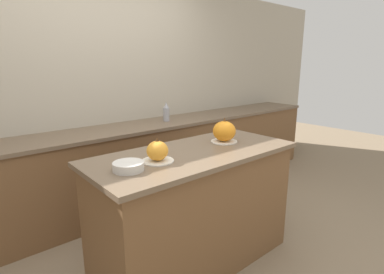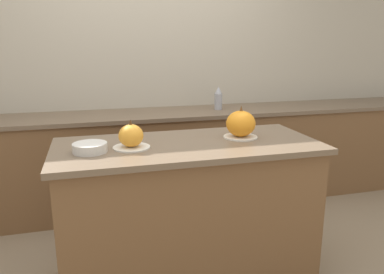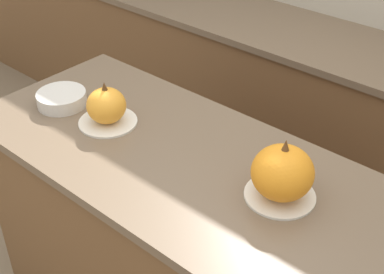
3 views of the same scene
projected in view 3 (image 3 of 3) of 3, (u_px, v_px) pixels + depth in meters
kitchen_island at (182, 254)px, 2.04m from camera, size 1.59×0.71×0.92m
back_counter at (336, 126)px, 2.80m from camera, size 6.00×0.60×0.90m
pumpkin_cake_left at (107, 107)px, 1.92m from camera, size 0.21×0.21×0.17m
pumpkin_cake_right at (282, 174)px, 1.57m from camera, size 0.22×0.22×0.21m
mixing_bowl at (62, 99)px, 2.05m from camera, size 0.19×0.19×0.05m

